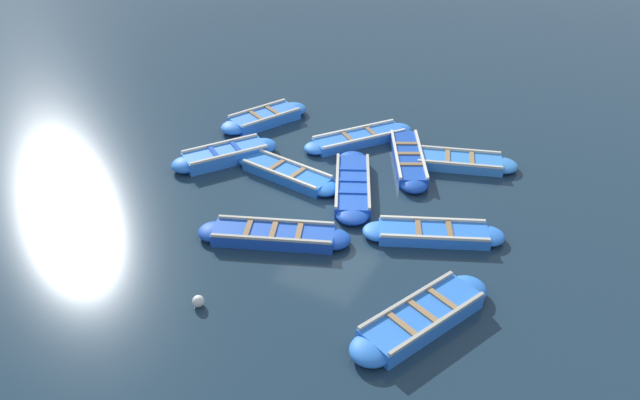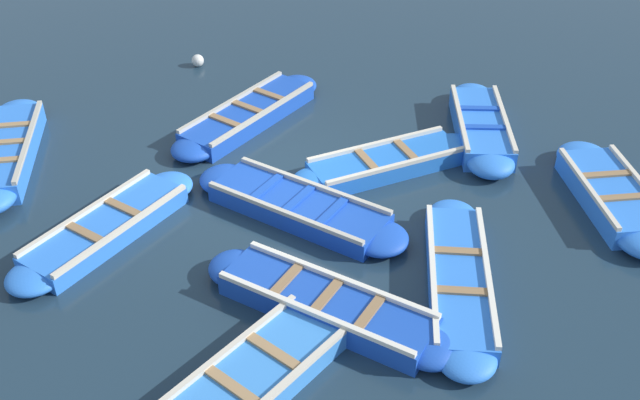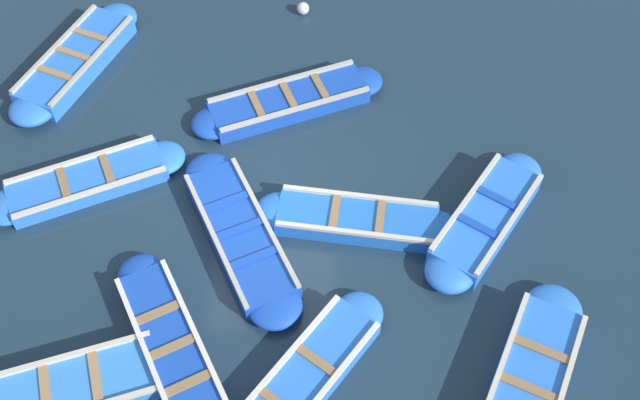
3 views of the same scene
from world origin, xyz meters
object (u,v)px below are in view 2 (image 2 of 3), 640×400
object	(u,v)px
boat_broadside	(255,377)
boat_drifting	(5,152)
boat_tucked	(249,115)
boat_stern_in	(612,195)
boat_outer_left	(386,163)
buoy_orange_near	(198,61)
boat_bow_out	(481,127)
boat_near_quay	(299,207)
boat_alongside	(459,279)
boat_inner_gap	(327,305)
boat_end_of_row	(107,228)

from	to	relation	value
boat_broadside	boat_drifting	bearing A→B (deg)	-79.55
boat_tucked	boat_stern_in	size ratio (longest dim) A/B	1.17
boat_outer_left	buoy_orange_near	distance (m)	5.76
boat_drifting	boat_bow_out	distance (m)	8.76
boat_near_quay	boat_bow_out	distance (m)	4.22
boat_stern_in	boat_alongside	bearing A→B (deg)	2.92
boat_drifting	boat_broadside	bearing A→B (deg)	100.45
boat_inner_gap	boat_end_of_row	bearing A→B (deg)	-59.79
boat_outer_left	buoy_orange_near	size ratio (longest dim) A/B	13.44
boat_inner_gap	boat_outer_left	distance (m)	3.79
boat_stern_in	boat_broadside	bearing A→B (deg)	1.65
boat_inner_gap	buoy_orange_near	bearing A→B (deg)	-102.97
boat_alongside	boat_end_of_row	xyz separation A→B (m)	(3.84, -3.88, -0.00)
boat_inner_gap	boat_drifting	distance (m)	6.97
boat_inner_gap	boat_bow_out	bearing A→B (deg)	-154.27
boat_near_quay	boat_stern_in	distance (m)	5.19
boat_near_quay	boat_end_of_row	size ratio (longest dim) A/B	1.08
boat_inner_gap	boat_near_quay	size ratio (longest dim) A/B	0.97
boat_near_quay	boat_alongside	size ratio (longest dim) A/B	1.11
boat_stern_in	boat_drifting	bearing A→B (deg)	-39.90
boat_stern_in	boat_outer_left	distance (m)	3.80
boat_alongside	buoy_orange_near	distance (m)	8.69
boat_inner_gap	boat_broadside	xyz separation A→B (m)	(1.44, 0.57, -0.02)
boat_inner_gap	boat_drifting	size ratio (longest dim) A/B	0.98
boat_inner_gap	buoy_orange_near	xyz separation A→B (m)	(-1.88, -8.14, -0.03)
boat_near_quay	buoy_orange_near	distance (m)	6.05
boat_bow_out	boat_tucked	bearing A→B (deg)	-39.52
boat_tucked	boat_drifting	bearing A→B (deg)	-14.48
boat_stern_in	boat_tucked	bearing A→B (deg)	-56.41
boat_broadside	boat_tucked	bearing A→B (deg)	-117.65
boat_stern_in	boat_drifting	world-z (taller)	boat_drifting
boat_alongside	boat_drifting	distance (m)	8.37
boat_near_quay	boat_end_of_row	xyz separation A→B (m)	(2.81, -1.16, -0.01)
boat_end_of_row	buoy_orange_near	distance (m)	6.14
buoy_orange_near	boat_near_quay	bearing A→B (deg)	80.48
boat_inner_gap	boat_end_of_row	distance (m)	3.86
boat_stern_in	boat_drifting	xyz separation A→B (m)	(8.12, -6.79, 0.01)
boat_inner_gap	boat_end_of_row	xyz separation A→B (m)	(1.94, -3.33, -0.02)
boat_near_quay	boat_broadside	xyz separation A→B (m)	(2.31, 2.74, -0.01)
boat_tucked	buoy_orange_near	world-z (taller)	boat_tucked
boat_outer_left	boat_inner_gap	bearing A→B (deg)	40.70
boat_bow_out	boat_end_of_row	size ratio (longest dim) A/B	0.90
boat_drifting	boat_outer_left	size ratio (longest dim) A/B	1.06
boat_drifting	boat_end_of_row	xyz separation A→B (m)	(-0.79, 3.09, -0.05)
boat_tucked	boat_inner_gap	bearing A→B (deg)	72.85
boat_outer_left	buoy_orange_near	world-z (taller)	boat_outer_left
boat_broadside	boat_outer_left	bearing A→B (deg)	-144.79
boat_stern_in	buoy_orange_near	bearing A→B (deg)	-67.53
boat_tucked	boat_drifting	xyz separation A→B (m)	(4.36, -1.13, 0.03)
boat_near_quay	boat_bow_out	world-z (taller)	boat_bow_out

